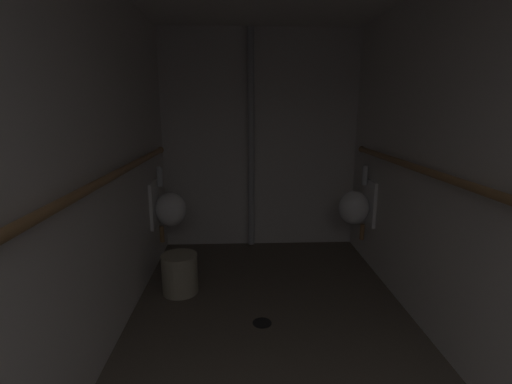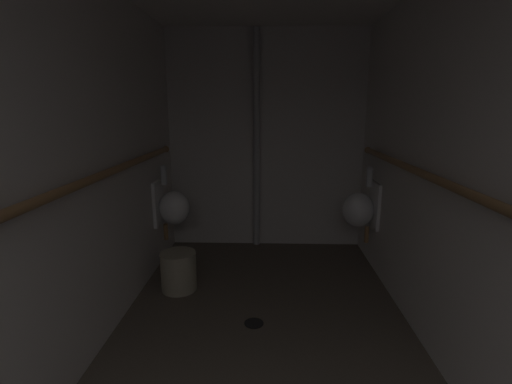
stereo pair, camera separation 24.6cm
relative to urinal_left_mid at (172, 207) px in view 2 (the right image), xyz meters
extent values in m
cube|color=brown|center=(0.91, -1.54, -0.63)|extent=(2.24, 4.36, 0.08)
cube|color=silver|center=(-0.18, -1.54, 0.58)|extent=(0.06, 4.36, 2.36)
cube|color=silver|center=(2.01, -1.54, 0.58)|extent=(0.06, 4.36, 2.36)
cube|color=silver|center=(0.91, 0.61, 0.58)|extent=(2.24, 0.06, 2.36)
ellipsoid|color=white|center=(0.02, 0.00, -0.01)|extent=(0.30, 0.26, 0.34)
cube|color=white|center=(-0.13, 0.00, 0.04)|extent=(0.03, 0.30, 0.44)
cylinder|color=silver|center=(-0.07, 0.00, 0.30)|extent=(0.06, 0.06, 0.16)
sphere|color=silver|center=(-0.07, 0.00, 0.38)|extent=(0.06, 0.06, 0.06)
cylinder|color=#9E7042|center=(-0.08, 0.00, -0.26)|extent=(0.04, 0.04, 0.16)
ellipsoid|color=white|center=(1.81, -0.02, -0.01)|extent=(0.30, 0.26, 0.34)
cube|color=white|center=(1.96, -0.02, 0.04)|extent=(0.03, 0.30, 0.44)
cylinder|color=silver|center=(1.90, -0.02, 0.30)|extent=(0.06, 0.06, 0.16)
sphere|color=silver|center=(1.90, -0.02, 0.38)|extent=(0.06, 0.06, 0.06)
cylinder|color=#9E7042|center=(1.91, -0.02, -0.26)|extent=(0.04, 0.04, 0.16)
cylinder|color=#9E7042|center=(-0.09, -1.56, 0.54)|extent=(0.05, 3.52, 0.05)
sphere|color=#9E7042|center=(-0.09, 0.20, 0.54)|extent=(0.06, 0.06, 0.06)
cylinder|color=#9E7042|center=(1.92, -1.57, 0.54)|extent=(0.05, 3.50, 0.05)
sphere|color=#9E7042|center=(1.92, 0.18, 0.54)|extent=(0.06, 0.06, 0.06)
cylinder|color=#B2B2B2|center=(0.81, 0.50, 0.58)|extent=(0.07, 0.07, 2.31)
cylinder|color=black|center=(0.84, -1.06, -0.59)|extent=(0.14, 0.14, 0.01)
cylinder|color=#9E937A|center=(0.18, -0.55, -0.42)|extent=(0.30, 0.30, 0.34)
camera|label=1|loc=(0.69, -3.48, 0.95)|focal=25.96mm
camera|label=2|loc=(0.94, -3.48, 0.95)|focal=25.96mm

